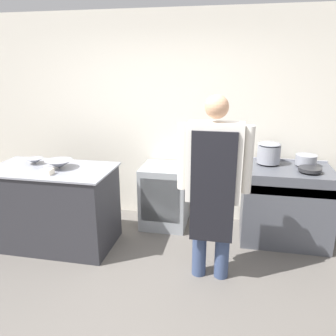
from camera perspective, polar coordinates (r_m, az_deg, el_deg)
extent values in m
plane|color=#5B5651|center=(3.02, -6.71, -24.93)|extent=(14.00, 14.00, 0.00)
cube|color=silver|center=(4.35, 1.21, 8.39)|extent=(8.00, 0.05, 2.70)
cube|color=#2D2D33|center=(4.04, -19.08, -6.52)|extent=(1.34, 0.73, 0.92)
cube|color=gray|center=(3.88, -19.75, -0.17)|extent=(1.39, 0.76, 0.02)
cube|color=#4C4F56|center=(4.17, 19.67, -5.94)|extent=(1.00, 0.70, 0.90)
cube|color=gray|center=(3.76, 20.79, -3.90)|extent=(0.92, 0.03, 0.10)
cube|color=gray|center=(4.34, 19.69, 1.38)|extent=(1.00, 0.03, 0.02)
cube|color=#93999E|center=(4.30, -0.55, -4.83)|extent=(0.58, 0.57, 0.81)
cube|color=silver|center=(4.03, -1.36, -5.77)|extent=(0.49, 0.02, 0.56)
cylinder|color=#38476B|center=(3.31, 5.53, -11.91)|extent=(0.14, 0.14, 0.83)
cylinder|color=#38476B|center=(3.30, 9.50, -12.17)|extent=(0.14, 0.14, 0.83)
cube|color=silver|center=(3.00, 8.09, 1.01)|extent=(0.50, 0.22, 0.73)
cube|color=black|center=(2.95, 7.77, -3.65)|extent=(0.40, 0.02, 1.04)
cylinder|color=silver|center=(3.02, 2.54, 1.98)|extent=(0.09, 0.09, 0.62)
cylinder|color=silver|center=(2.99, 13.75, 1.35)|extent=(0.09, 0.09, 0.62)
sphere|color=tan|center=(2.90, 8.51, 10.51)|extent=(0.21, 0.21, 0.21)
cone|color=gray|center=(3.83, -18.44, 0.63)|extent=(0.31, 0.31, 0.09)
cone|color=gray|center=(4.11, -22.17, 1.14)|extent=(0.20, 0.20, 0.06)
cube|color=silver|center=(3.65, -20.24, -0.62)|extent=(0.10, 0.10, 0.06)
cylinder|color=gray|center=(4.08, 17.13, 2.31)|extent=(0.27, 0.27, 0.21)
ellipsoid|color=gray|center=(4.05, 17.28, 3.99)|extent=(0.26, 0.26, 0.05)
cylinder|color=#262628|center=(3.94, 23.49, -0.20)|extent=(0.25, 0.25, 0.04)
cylinder|color=gray|center=(4.16, 22.89, 1.32)|extent=(0.24, 0.24, 0.12)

